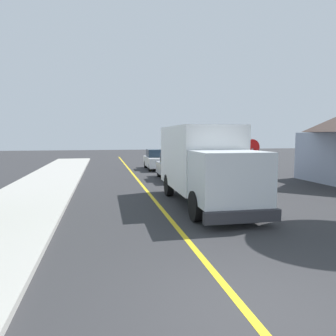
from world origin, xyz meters
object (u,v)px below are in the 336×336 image
object	(u,v)px
box_truck	(203,161)
parked_van_across	(235,171)
parked_car_near	(175,167)
parked_car_mid	(157,160)
stop_sign	(252,155)

from	to	relation	value
box_truck	parked_van_across	bearing A→B (deg)	52.86
parked_car_near	parked_car_mid	size ratio (longest dim) A/B	1.00
stop_sign	parked_car_mid	bearing A→B (deg)	102.07
parked_car_near	parked_car_mid	xyz separation A→B (m)	(-0.05, 6.34, 0.00)
parked_car_near	parked_van_across	size ratio (longest dim) A/B	1.01
box_truck	stop_sign	bearing A→B (deg)	29.05
box_truck	stop_sign	distance (m)	3.44
parked_car_near	stop_sign	distance (m)	6.28
parked_van_across	parked_car_near	bearing A→B (deg)	134.27
box_truck	stop_sign	size ratio (longest dim) A/B	2.72
parked_car_mid	stop_sign	world-z (taller)	stop_sign
box_truck	parked_car_mid	distance (m)	13.70
box_truck	parked_car_near	bearing A→B (deg)	86.17
box_truck	parked_van_across	xyz separation A→B (m)	(3.33, 4.40, -0.97)
parked_car_near	stop_sign	world-z (taller)	stop_sign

